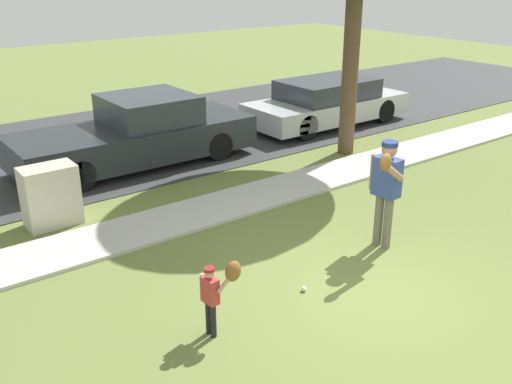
# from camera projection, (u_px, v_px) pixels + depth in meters

# --- Properties ---
(ground_plane) EXTENTS (48.00, 48.00, 0.00)m
(ground_plane) POSITION_uv_depth(u_px,v_px,m) (225.00, 209.00, 10.47)
(ground_plane) COLOR olive
(sidewalk_strip) EXTENTS (36.00, 1.20, 0.06)m
(sidewalk_strip) POSITION_uv_depth(u_px,v_px,m) (222.00, 206.00, 10.53)
(sidewalk_strip) COLOR beige
(sidewalk_strip) RESTS_ON ground
(road_surface) EXTENTS (36.00, 6.80, 0.02)m
(road_surface) POSITION_uv_depth(u_px,v_px,m) (110.00, 143.00, 14.25)
(road_surface) COLOR #38383A
(road_surface) RESTS_ON ground
(person_adult) EXTENTS (0.68, 0.69, 1.72)m
(person_adult) POSITION_uv_depth(u_px,v_px,m) (386.00, 183.00, 8.70)
(person_adult) COLOR #6B6656
(person_adult) RESTS_ON ground
(person_child) EXTENTS (0.45, 0.35, 0.97)m
(person_child) POSITION_uv_depth(u_px,v_px,m) (218.00, 288.00, 6.74)
(person_child) COLOR black
(person_child) RESTS_ON ground
(baseball) EXTENTS (0.07, 0.07, 0.07)m
(baseball) POSITION_uv_depth(u_px,v_px,m) (304.00, 289.00, 7.86)
(baseball) COLOR white
(baseball) RESTS_ON ground
(utility_cabinet) EXTENTS (0.89, 0.54, 1.04)m
(utility_cabinet) POSITION_uv_depth(u_px,v_px,m) (50.00, 196.00, 9.70)
(utility_cabinet) COLOR beige
(utility_cabinet) RESTS_ON ground
(parked_pickup_dark) EXTENTS (5.20, 1.95, 1.48)m
(parked_pickup_dark) POSITION_uv_depth(u_px,v_px,m) (138.00, 134.00, 12.57)
(parked_pickup_dark) COLOR #23282D
(parked_pickup_dark) RESTS_ON road_surface
(parked_sedan_silver) EXTENTS (4.60, 1.80, 1.23)m
(parked_sedan_silver) POSITION_uv_depth(u_px,v_px,m) (327.00, 103.00, 15.61)
(parked_sedan_silver) COLOR silver
(parked_sedan_silver) RESTS_ON road_surface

